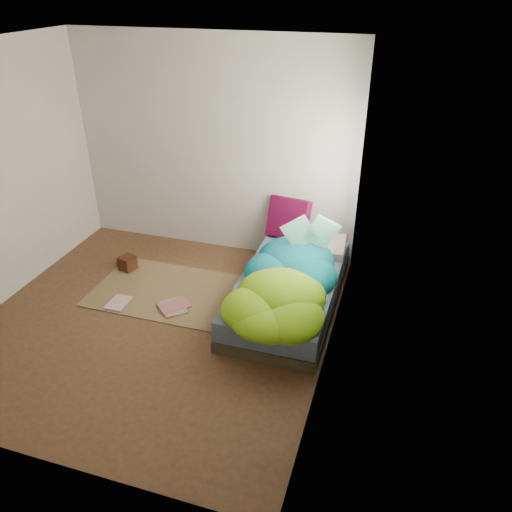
{
  "coord_description": "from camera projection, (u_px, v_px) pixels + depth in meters",
  "views": [
    {
      "loc": [
        2.2,
        -3.63,
        3.12
      ],
      "look_at": [
        0.85,
        0.75,
        0.51
      ],
      "focal_mm": 35.0,
      "sensor_mm": 36.0,
      "label": 1
    }
  ],
  "objects": [
    {
      "name": "bed",
      "position": [
        289.0,
        291.0,
        5.32
      ],
      "size": [
        1.0,
        2.0,
        0.34
      ],
      "color": "#372E1E",
      "rests_on": "ground"
    },
    {
      "name": "ground",
      "position": [
        156.0,
        322.0,
        5.12
      ],
      "size": [
        3.5,
        3.5,
        0.0
      ],
      "primitive_type": "cube",
      "color": "#4A2F1C",
      "rests_on": "ground"
    },
    {
      "name": "floor_book_a",
      "position": [
        110.0,
        301.0,
        5.4
      ],
      "size": [
        0.21,
        0.28,
        0.02
      ],
      "primitive_type": "imported",
      "rotation": [
        0.0,
        0.0,
        0.01
      ],
      "color": "silver",
      "rests_on": "rug"
    },
    {
      "name": "rug",
      "position": [
        166.0,
        291.0,
        5.61
      ],
      "size": [
        1.6,
        1.1,
        0.01
      ],
      "primitive_type": "cube",
      "color": "brown",
      "rests_on": "ground"
    },
    {
      "name": "duvet",
      "position": [
        284.0,
        274.0,
        4.97
      ],
      "size": [
        0.96,
        1.84,
        0.34
      ],
      "primitive_type": null,
      "color": "#06606A",
      "rests_on": "bed"
    },
    {
      "name": "pillow_floral",
      "position": [
        317.0,
        246.0,
        5.68
      ],
      "size": [
        0.63,
        0.42,
        0.14
      ],
      "primitive_type": "cube",
      "rotation": [
        0.0,
        0.0,
        0.06
      ],
      "color": "beige",
      "rests_on": "bed"
    },
    {
      "name": "open_book",
      "position": [
        311.0,
        224.0,
        5.21
      ],
      "size": [
        0.5,
        0.27,
        0.3
      ],
      "primitive_type": null,
      "rotation": [
        0.0,
        0.0,
        0.34
      ],
      "color": "green",
      "rests_on": "duvet"
    },
    {
      "name": "pillow_magenta",
      "position": [
        288.0,
        218.0,
        5.93
      ],
      "size": [
        0.5,
        0.24,
        0.48
      ],
      "primitive_type": "cube",
      "rotation": [
        0.0,
        0.0,
        -0.2
      ],
      "color": "#45041C",
      "rests_on": "bed"
    },
    {
      "name": "room_walls",
      "position": [
        139.0,
        171.0,
        4.31
      ],
      "size": [
        3.54,
        3.54,
        2.62
      ],
      "color": "beige",
      "rests_on": "ground"
    },
    {
      "name": "wooden_box",
      "position": [
        128.0,
        263.0,
        5.97
      ],
      "size": [
        0.21,
        0.21,
        0.17
      ],
      "primitive_type": "cube",
      "rotation": [
        0.0,
        0.0,
        -0.32
      ],
      "color": "#3E1C0E",
      "rests_on": "rug"
    },
    {
      "name": "floor_book_b",
      "position": [
        170.0,
        301.0,
        5.4
      ],
      "size": [
        0.38,
        0.38,
        0.03
      ],
      "primitive_type": "imported",
      "rotation": [
        0.0,
        0.0,
        -0.73
      ],
      "color": "#BE6E74",
      "rests_on": "rug"
    },
    {
      "name": "floor_book_c",
      "position": [
        163.0,
        310.0,
        5.26
      ],
      "size": [
        0.38,
        0.39,
        0.02
      ],
      "primitive_type": "imported",
      "rotation": [
        0.0,
        0.0,
        0.72
      ],
      "color": "tan",
      "rests_on": "rug"
    }
  ]
}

